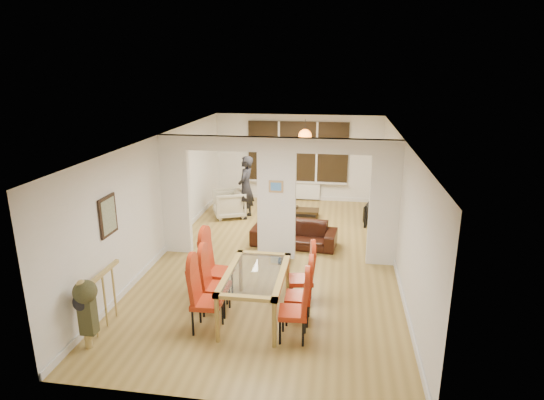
% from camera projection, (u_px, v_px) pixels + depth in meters
% --- Properties ---
extents(floor, '(5.00, 9.00, 0.01)m').
position_uv_depth(floor, '(276.00, 257.00, 9.86)').
color(floor, olive).
rests_on(floor, ground).
extents(room_walls, '(5.00, 9.00, 2.60)m').
position_uv_depth(room_walls, '(277.00, 199.00, 9.49)').
color(room_walls, silver).
rests_on(room_walls, floor).
extents(divider_wall, '(5.00, 0.18, 2.60)m').
position_uv_depth(divider_wall, '(277.00, 199.00, 9.49)').
color(divider_wall, white).
rests_on(divider_wall, floor).
extents(bay_window_blinds, '(3.00, 0.08, 1.80)m').
position_uv_depth(bay_window_blinds, '(298.00, 152.00, 13.64)').
color(bay_window_blinds, black).
rests_on(bay_window_blinds, room_walls).
extents(radiator, '(1.40, 0.08, 0.50)m').
position_uv_depth(radiator, '(297.00, 190.00, 13.94)').
color(radiator, white).
rests_on(radiator, floor).
extents(pendant_light, '(0.36, 0.36, 0.36)m').
position_uv_depth(pendant_light, '(305.00, 136.00, 12.33)').
color(pendant_light, orange).
rests_on(pendant_light, room_walls).
extents(stair_newel, '(0.40, 1.20, 1.10)m').
position_uv_depth(stair_newel, '(103.00, 297.00, 7.00)').
color(stair_newel, tan).
rests_on(stair_newel, floor).
extents(wall_poster, '(0.04, 0.52, 0.67)m').
position_uv_depth(wall_poster, '(108.00, 216.00, 7.49)').
color(wall_poster, gray).
rests_on(wall_poster, room_walls).
extents(pillar_photo, '(0.30, 0.03, 0.25)m').
position_uv_depth(pillar_photo, '(276.00, 186.00, 9.31)').
color(pillar_photo, '#4C8CD8').
rests_on(pillar_photo, divider_wall).
extents(dining_table, '(0.96, 1.70, 0.80)m').
position_uv_depth(dining_table, '(256.00, 294.00, 7.41)').
color(dining_table, olive).
rests_on(dining_table, floor).
extents(dining_chair_la, '(0.46, 0.46, 1.12)m').
position_uv_depth(dining_chair_la, '(207.00, 298.00, 6.97)').
color(dining_chair_la, '#9F2810').
rests_on(dining_chair_la, floor).
extents(dining_chair_lb, '(0.43, 0.43, 1.07)m').
position_uv_depth(dining_chair_lb, '(216.00, 283.00, 7.48)').
color(dining_chair_lb, '#9F2810').
rests_on(dining_chair_lb, floor).
extents(dining_chair_lc, '(0.52, 0.52, 1.17)m').
position_uv_depth(dining_chair_lc, '(218.00, 268.00, 7.94)').
color(dining_chair_lc, '#9F2810').
rests_on(dining_chair_lc, floor).
extents(dining_chair_ra, '(0.45, 0.45, 1.05)m').
position_uv_depth(dining_chair_ra, '(293.00, 308.00, 6.75)').
color(dining_chair_ra, '#9F2810').
rests_on(dining_chair_ra, floor).
extents(dining_chair_rb, '(0.42, 0.42, 1.02)m').
position_uv_depth(dining_chair_rb, '(298.00, 293.00, 7.22)').
color(dining_chair_rb, '#9F2810').
rests_on(dining_chair_rb, floor).
extents(dining_chair_rc, '(0.47, 0.47, 1.03)m').
position_uv_depth(dining_chair_rc, '(301.00, 276.00, 7.80)').
color(dining_chair_rc, '#9F2810').
rests_on(dining_chair_rc, floor).
extents(sofa, '(1.99, 0.94, 0.56)m').
position_uv_depth(sofa, '(294.00, 234.00, 10.42)').
color(sofa, black).
rests_on(sofa, floor).
extents(armchair, '(1.05, 1.07, 0.74)m').
position_uv_depth(armchair, '(229.00, 204.00, 12.37)').
color(armchair, beige).
rests_on(armchair, floor).
extents(person, '(0.67, 0.48, 1.70)m').
position_uv_depth(person, '(246.00, 187.00, 12.16)').
color(person, black).
rests_on(person, floor).
extents(television, '(1.02, 0.40, 0.59)m').
position_uv_depth(television, '(366.00, 211.00, 11.99)').
color(television, black).
rests_on(television, floor).
extents(coffee_table, '(0.95, 0.52, 0.21)m').
position_uv_depth(coffee_table, '(302.00, 213.00, 12.42)').
color(coffee_table, black).
rests_on(coffee_table, floor).
extents(bottle, '(0.07, 0.07, 0.26)m').
position_uv_depth(bottle, '(294.00, 203.00, 12.50)').
color(bottle, '#143F19').
rests_on(bottle, coffee_table).
extents(bowl, '(0.22, 0.22, 0.05)m').
position_uv_depth(bowl, '(295.00, 207.00, 12.51)').
color(bowl, black).
rests_on(bowl, coffee_table).
extents(shoes, '(0.23, 0.25, 0.10)m').
position_uv_depth(shoes, '(284.00, 261.00, 9.51)').
color(shoes, black).
rests_on(shoes, floor).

